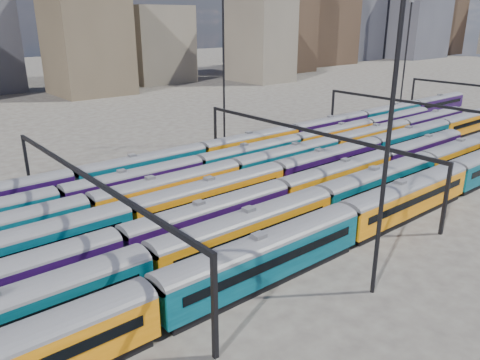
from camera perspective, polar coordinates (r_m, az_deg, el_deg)
ground at (r=58.52m, az=0.94°, el=-2.75°), size 500.00×500.00×0.00m
rake_0 at (r=65.87m, az=24.64°, el=0.60°), size 130.99×3.19×5.39m
rake_1 at (r=60.54m, az=16.57°, el=-0.00°), size 150.47×3.14×5.30m
rake_2 at (r=48.52m, az=-3.64°, el=-4.24°), size 100.81×2.95×4.97m
rake_3 at (r=60.71m, az=4.49°, el=0.74°), size 125.40×3.06×5.15m
rake_4 at (r=62.37m, az=-0.73°, el=1.20°), size 120.33×2.94×4.94m
rake_5 at (r=70.63m, az=1.40°, el=3.27°), size 95.92×2.81×4.72m
rake_6 at (r=77.02m, az=1.42°, el=4.69°), size 138.19×2.89×4.85m
gantry_1 at (r=46.45m, az=-18.10°, el=-0.75°), size 0.35×40.35×8.03m
gantry_2 at (r=63.09m, az=7.92°, el=5.19°), size 0.35×40.35×8.03m
gantry_3 at (r=87.19m, az=21.57°, el=7.93°), size 0.35×40.35×8.03m
mast_2 at (r=36.77m, az=17.76°, el=5.84°), size 1.40×0.50×25.60m
mast_3 at (r=82.73m, az=-2.01°, el=13.73°), size 1.40×0.50×25.60m
mast_5 at (r=117.80m, az=19.57°, el=14.33°), size 1.40×0.50×25.60m
skyline at (r=202.99m, az=4.20°, el=18.91°), size 399.22×60.48×50.03m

